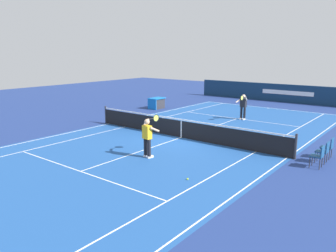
{
  "coord_description": "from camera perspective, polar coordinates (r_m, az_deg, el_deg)",
  "views": [
    {
      "loc": [
        13.58,
        9.77,
        4.33
      ],
      "look_at": [
        1.44,
        0.25,
        0.9
      ],
      "focal_mm": 35.51,
      "sensor_mm": 36.0,
      "label": 1
    }
  ],
  "objects": [
    {
      "name": "tennis_player_near",
      "position": [
        13.85,
        -3.52,
        -1.71
      ],
      "size": [
        1.13,
        0.77,
        1.7
      ],
      "color": "black",
      "rests_on": "ground_plane"
    },
    {
      "name": "tennis_player_far",
      "position": [
        22.29,
        12.77,
        3.44
      ],
      "size": [
        1.1,
        0.78,
        1.7
      ],
      "color": "black",
      "rests_on": "ground_plane"
    },
    {
      "name": "ground_plane",
      "position": [
        17.28,
        2.29,
        -1.99
      ],
      "size": [
        60.0,
        60.0,
        0.0
      ],
      "primitive_type": "plane",
      "color": "navy"
    },
    {
      "name": "stadium_barrier",
      "position": [
        31.26,
        19.72,
        5.3
      ],
      "size": [
        0.26,
        17.0,
        1.58
      ],
      "color": "#112D4C",
      "rests_on": "ground_plane"
    },
    {
      "name": "tennis_net",
      "position": [
        17.17,
        2.3,
        -0.4
      ],
      "size": [
        0.1,
        11.7,
        1.08
      ],
      "color": "#2D2D33",
      "rests_on": "ground_plane"
    },
    {
      "name": "spectator_chair_1",
      "position": [
        14.61,
        25.2,
        -3.82
      ],
      "size": [
        0.44,
        0.44,
        0.88
      ],
      "color": "#38383D",
      "rests_on": "ground_plane"
    },
    {
      "name": "tennis_ball",
      "position": [
        11.68,
        3.37,
        -9.06
      ],
      "size": [
        0.07,
        0.07,
        0.07
      ],
      "primitive_type": "sphere",
      "color": "#CCE01E",
      "rests_on": "ground_plane"
    },
    {
      "name": "spectator_chair_0",
      "position": [
        15.32,
        25.86,
        -3.15
      ],
      "size": [
        0.44,
        0.44,
        0.88
      ],
      "color": "#38383D",
      "rests_on": "ground_plane"
    },
    {
      "name": "spectator_chair_2",
      "position": [
        13.89,
        24.48,
        -4.55
      ],
      "size": [
        0.44,
        0.44,
        0.88
      ],
      "color": "#38383D",
      "rests_on": "ground_plane"
    },
    {
      "name": "court_slab",
      "position": [
        17.28,
        2.29,
        -1.98
      ],
      "size": [
        24.2,
        11.4,
        0.0
      ],
      "primitive_type": "cube",
      "color": "#1E4C93",
      "rests_on": "ground_plane"
    },
    {
      "name": "court_line_markings",
      "position": [
        17.28,
        2.29,
        -1.97
      ],
      "size": [
        23.85,
        11.05,
        0.01
      ],
      "color": "white",
      "rests_on": "ground_plane"
    },
    {
      "name": "equipment_cart_tarped",
      "position": [
        26.09,
        -1.95,
        3.94
      ],
      "size": [
        1.25,
        0.84,
        0.85
      ],
      "color": "#2D2D33",
      "rests_on": "ground_plane"
    }
  ]
}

